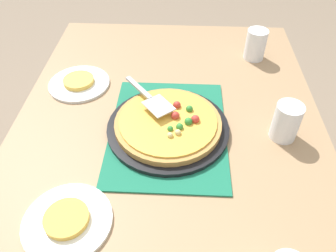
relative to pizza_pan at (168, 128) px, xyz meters
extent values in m
plane|color=#84705B|center=(0.00, 0.00, -0.76)|extent=(8.00, 8.00, 0.00)
cube|color=#9E7A56|center=(0.00, 0.00, -0.03)|extent=(1.40, 1.00, 0.03)
cube|color=#9E7A56|center=(0.64, -0.44, -0.40)|extent=(0.07, 0.07, 0.72)
cube|color=#9E7A56|center=(0.64, 0.44, -0.40)|extent=(0.07, 0.07, 0.72)
cube|color=#196B4C|center=(0.00, 0.00, -0.01)|extent=(0.48, 0.36, 0.01)
cylinder|color=black|center=(0.00, 0.00, 0.00)|extent=(0.38, 0.38, 0.01)
cylinder|color=#B78442|center=(0.00, 0.00, 0.02)|extent=(0.33, 0.33, 0.02)
cylinder|color=gold|center=(0.00, 0.00, 0.03)|extent=(0.30, 0.30, 0.01)
sphere|color=#E5CC7F|center=(-0.06, -0.03, 0.04)|extent=(0.02, 0.02, 0.02)
sphere|color=red|center=(0.06, -0.03, 0.04)|extent=(0.02, 0.02, 0.02)
sphere|color=#338433|center=(-0.01, -0.06, 0.04)|extent=(0.02, 0.02, 0.02)
sphere|color=#338433|center=(-0.04, -0.01, 0.04)|extent=(0.02, 0.02, 0.02)
sphere|color=#338433|center=(0.05, -0.06, 0.04)|extent=(0.02, 0.02, 0.02)
sphere|color=#E5CC7F|center=(0.03, 0.04, 0.04)|extent=(0.02, 0.02, 0.02)
sphere|color=#E5CC7F|center=(-0.07, -0.01, 0.04)|extent=(0.02, 0.02, 0.02)
sphere|color=red|center=(0.00, -0.08, 0.04)|extent=(0.03, 0.03, 0.03)
sphere|color=#338433|center=(-0.03, -0.04, 0.04)|extent=(0.02, 0.02, 0.02)
sphere|color=red|center=(0.01, -0.02, 0.04)|extent=(0.03, 0.03, 0.03)
cylinder|color=white|center=(0.22, 0.34, -0.01)|extent=(0.22, 0.22, 0.01)
cylinder|color=white|center=(-0.33, 0.23, -0.01)|extent=(0.22, 0.22, 0.01)
cylinder|color=#EAB747|center=(0.22, 0.34, 0.01)|extent=(0.11, 0.11, 0.02)
cylinder|color=gold|center=(-0.33, 0.23, 0.01)|extent=(0.11, 0.11, 0.02)
cylinder|color=white|center=(-0.01, -0.35, 0.05)|extent=(0.08, 0.08, 0.12)
cylinder|color=white|center=(0.44, -0.32, 0.05)|extent=(0.08, 0.08, 0.12)
cube|color=silver|center=(0.04, 0.03, 0.05)|extent=(0.11, 0.11, 0.00)
cube|color=#B2B2B7|center=(0.13, 0.10, 0.05)|extent=(0.12, 0.10, 0.01)
camera|label=1|loc=(-0.74, -0.04, 0.72)|focal=35.55mm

